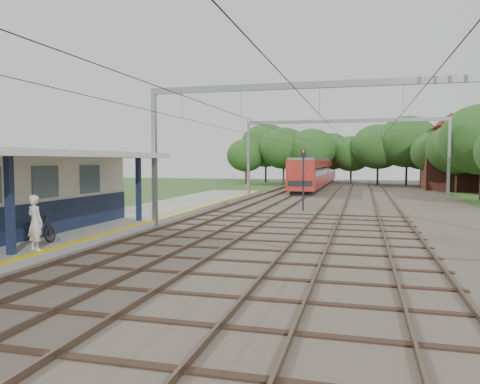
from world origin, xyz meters
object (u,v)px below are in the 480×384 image
(person, at_px, (35,223))
(signal_post, at_px, (303,174))
(bicycle, at_px, (40,227))
(train, at_px, (317,172))

(person, bearing_deg, signal_post, -90.81)
(person, bearing_deg, bicycle, -35.37)
(train, xyz_separation_m, signal_post, (1.85, -29.68, 0.53))
(bicycle, relative_size, signal_post, 0.45)
(person, relative_size, signal_post, 0.46)
(person, xyz_separation_m, signal_post, (6.95, 17.44, 1.25))
(train, bearing_deg, person, -96.18)
(train, bearing_deg, bicycle, -97.64)
(person, xyz_separation_m, bicycle, (-1.01, 1.52, -0.40))
(train, relative_size, signal_post, 8.26)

